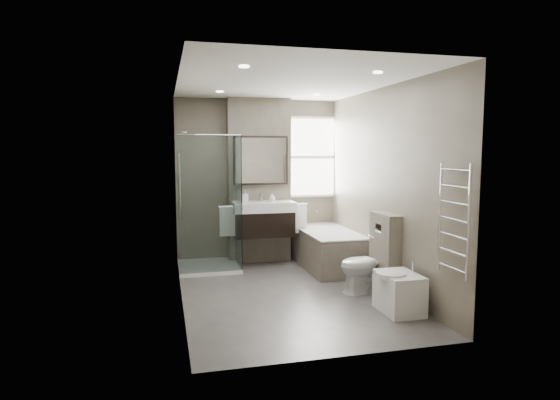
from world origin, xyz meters
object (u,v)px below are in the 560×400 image
object	(u,v)px
bidet	(399,292)
vanity	(264,219)
toilet	(366,264)
bathtub	(327,247)

from	to	relation	value
bidet	vanity	bearing A→B (deg)	112.76
vanity	toilet	xyz separation A→B (m)	(0.97, -1.63, -0.39)
vanity	bidet	size ratio (longest dim) A/B	1.69
bathtub	toilet	size ratio (longest dim) A/B	2.26
toilet	vanity	bearing A→B (deg)	-163.10
toilet	bidet	xyz separation A→B (m)	(0.04, -0.79, -0.12)
bathtub	vanity	bearing A→B (deg)	160.63
vanity	bathtub	distance (m)	1.07
bathtub	toilet	xyz separation A→B (m)	(0.05, -1.30, 0.04)
bidet	toilet	bearing A→B (deg)	93.17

